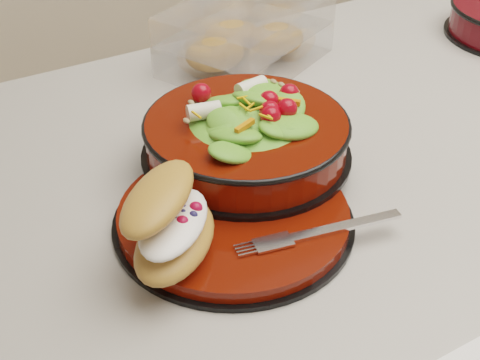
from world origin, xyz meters
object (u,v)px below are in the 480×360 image
dinner_plate (235,217)px  pastry_box (245,37)px  fork (324,231)px  salad_bowl (246,129)px  croissant (171,222)px  island_counter (355,333)px

dinner_plate → pastry_box: size_ratio=0.89×
fork → pastry_box: pastry_box is taller
salad_bowl → croissant: salad_bowl is taller
island_counter → salad_bowl: size_ratio=4.89×
dinner_plate → fork: fork is taller
dinner_plate → salad_bowl: bearing=52.3°
croissant → fork: 0.16m
dinner_plate → croissant: size_ratio=1.71×
dinner_plate → fork: 0.10m
salad_bowl → fork: salad_bowl is taller
dinner_plate → pastry_box: 0.40m
dinner_plate → croissant: bearing=-163.2°
island_counter → croissant: size_ratio=7.98×
salad_bowl → pastry_box: 0.30m
island_counter → pastry_box: (-0.09, 0.24, 0.49)m
croissant → dinner_plate: bearing=-28.3°
island_counter → salad_bowl: bearing=-176.9°
croissant → fork: croissant is taller
dinner_plate → croissant: (-0.09, -0.03, 0.05)m
croissant → fork: (0.15, -0.05, -0.04)m
island_counter → pastry_box: bearing=109.3°
croissant → island_counter: bearing=-27.5°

